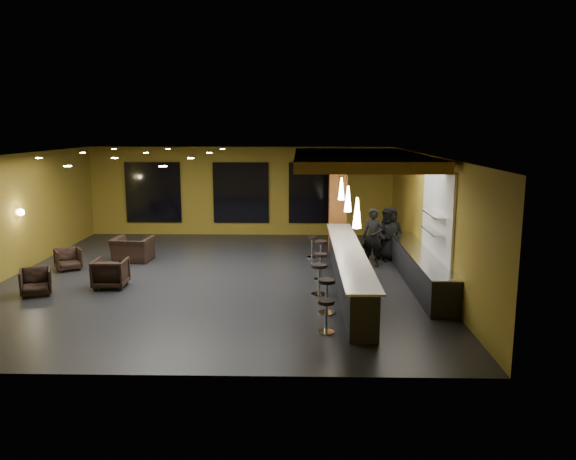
{
  "coord_description": "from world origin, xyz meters",
  "views": [
    {
      "loc": [
        2.36,
        -15.63,
        4.28
      ],
      "look_at": [
        2.0,
        0.5,
        1.3
      ],
      "focal_mm": 35.0,
      "sensor_mm": 36.0,
      "label": 1
    }
  ],
  "objects_px": {
    "prep_counter": "(419,268)",
    "column": "(338,201)",
    "pendant_0": "(357,213)",
    "staff_a": "(373,237)",
    "staff_c": "(390,234)",
    "armchair_b": "(111,273)",
    "armchair_c": "(68,259)",
    "armchair_d": "(133,249)",
    "pendant_1": "(348,199)",
    "bar_counter": "(348,270)",
    "bar_stool_1": "(327,292)",
    "bar_stool_4": "(321,250)",
    "pendant_2": "(341,189)",
    "bar_stool_0": "(326,312)",
    "bar_stool_3": "(321,263)",
    "bar_stool_5": "(312,244)",
    "armchair_a": "(36,282)",
    "bar_stool_2": "(319,275)",
    "staff_b": "(388,235)"
  },
  "relations": [
    {
      "from": "bar_stool_4",
      "to": "bar_stool_2",
      "type": "bearing_deg",
      "value": -92.96
    },
    {
      "from": "armchair_d",
      "to": "bar_stool_0",
      "type": "distance_m",
      "value": 8.64
    },
    {
      "from": "pendant_1",
      "to": "staff_c",
      "type": "bearing_deg",
      "value": 59.06
    },
    {
      "from": "bar_stool_0",
      "to": "bar_stool_5",
      "type": "bearing_deg",
      "value": 91.28
    },
    {
      "from": "bar_counter",
      "to": "bar_stool_3",
      "type": "distance_m",
      "value": 1.05
    },
    {
      "from": "pendant_0",
      "to": "staff_b",
      "type": "relative_size",
      "value": 0.41
    },
    {
      "from": "armchair_b",
      "to": "pendant_0",
      "type": "bearing_deg",
      "value": 161.5
    },
    {
      "from": "pendant_0",
      "to": "armchair_b",
      "type": "bearing_deg",
      "value": 163.47
    },
    {
      "from": "column",
      "to": "staff_b",
      "type": "relative_size",
      "value": 2.04
    },
    {
      "from": "prep_counter",
      "to": "armchair_a",
      "type": "xyz_separation_m",
      "value": [
        -10.1,
        -1.32,
        -0.08
      ]
    },
    {
      "from": "pendant_0",
      "to": "staff_a",
      "type": "distance_m",
      "value": 4.78
    },
    {
      "from": "prep_counter",
      "to": "pendant_2",
      "type": "xyz_separation_m",
      "value": [
        -2.0,
        2.5,
        1.92
      ]
    },
    {
      "from": "bar_stool_2",
      "to": "armchair_b",
      "type": "bearing_deg",
      "value": 174.11
    },
    {
      "from": "armchair_b",
      "to": "armchair_d",
      "type": "distance_m",
      "value": 3.0
    },
    {
      "from": "armchair_c",
      "to": "bar_stool_1",
      "type": "relative_size",
      "value": 0.89
    },
    {
      "from": "staff_a",
      "to": "bar_stool_5",
      "type": "relative_size",
      "value": 2.52
    },
    {
      "from": "bar_counter",
      "to": "armchair_d",
      "type": "distance_m",
      "value": 7.29
    },
    {
      "from": "armchair_c",
      "to": "armchair_d",
      "type": "xyz_separation_m",
      "value": [
        1.62,
        1.15,
        0.06
      ]
    },
    {
      "from": "pendant_0",
      "to": "staff_a",
      "type": "relative_size",
      "value": 0.39
    },
    {
      "from": "pendant_2",
      "to": "staff_a",
      "type": "distance_m",
      "value": 1.82
    },
    {
      "from": "column",
      "to": "armchair_a",
      "type": "height_order",
      "value": "column"
    },
    {
      "from": "column",
      "to": "pendant_0",
      "type": "bearing_deg",
      "value": -90.0
    },
    {
      "from": "column",
      "to": "staff_c",
      "type": "xyz_separation_m",
      "value": [
        1.6,
        -1.43,
        -0.87
      ]
    },
    {
      "from": "bar_stool_1",
      "to": "staff_a",
      "type": "bearing_deg",
      "value": 70.24
    },
    {
      "from": "staff_c",
      "to": "armchair_c",
      "type": "bearing_deg",
      "value": -176.49
    },
    {
      "from": "prep_counter",
      "to": "bar_counter",
      "type": "bearing_deg",
      "value": -165.96
    },
    {
      "from": "bar_stool_0",
      "to": "bar_counter",
      "type": "bearing_deg",
      "value": 77.62
    },
    {
      "from": "prep_counter",
      "to": "bar_stool_5",
      "type": "xyz_separation_m",
      "value": [
        -2.9,
        3.01,
        0.03
      ]
    },
    {
      "from": "column",
      "to": "pendant_1",
      "type": "distance_m",
      "value": 4.14
    },
    {
      "from": "bar_counter",
      "to": "armchair_c",
      "type": "relative_size",
      "value": 10.99
    },
    {
      "from": "staff_a",
      "to": "staff_c",
      "type": "xyz_separation_m",
      "value": [
        0.63,
        0.72,
        -0.02
      ]
    },
    {
      "from": "staff_c",
      "to": "armchair_b",
      "type": "distance_m",
      "value": 8.65
    },
    {
      "from": "bar_stool_0",
      "to": "bar_stool_2",
      "type": "distance_m",
      "value": 2.7
    },
    {
      "from": "staff_a",
      "to": "pendant_2",
      "type": "bearing_deg",
      "value": 172.0
    },
    {
      "from": "armchair_b",
      "to": "bar_stool_4",
      "type": "distance_m",
      "value": 6.18
    },
    {
      "from": "prep_counter",
      "to": "bar_stool_0",
      "type": "bearing_deg",
      "value": -125.27
    },
    {
      "from": "bar_stool_3",
      "to": "bar_stool_5",
      "type": "relative_size",
      "value": 1.06
    },
    {
      "from": "prep_counter",
      "to": "bar_stool_3",
      "type": "distance_m",
      "value": 2.73
    },
    {
      "from": "prep_counter",
      "to": "column",
      "type": "height_order",
      "value": "column"
    },
    {
      "from": "pendant_1",
      "to": "staff_a",
      "type": "distance_m",
      "value": 2.61
    },
    {
      "from": "armchair_d",
      "to": "bar_stool_0",
      "type": "xyz_separation_m",
      "value": [
        5.95,
        -6.26,
        0.07
      ]
    },
    {
      "from": "armchair_a",
      "to": "bar_stool_5",
      "type": "xyz_separation_m",
      "value": [
        7.21,
        4.33,
        0.11
      ]
    },
    {
      "from": "pendant_1",
      "to": "bar_stool_3",
      "type": "distance_m",
      "value": 2.01
    },
    {
      "from": "staff_c",
      "to": "bar_stool_1",
      "type": "height_order",
      "value": "staff_c"
    },
    {
      "from": "armchair_d",
      "to": "bar_stool_0",
      "type": "bearing_deg",
      "value": 139.08
    },
    {
      "from": "bar_stool_1",
      "to": "bar_stool_4",
      "type": "xyz_separation_m",
      "value": [
        0.02,
        4.3,
        0.02
      ]
    },
    {
      "from": "bar_stool_3",
      "to": "bar_stool_5",
      "type": "bearing_deg",
      "value": 93.86
    },
    {
      "from": "pendant_2",
      "to": "armchair_d",
      "type": "height_order",
      "value": "pendant_2"
    },
    {
      "from": "bar_counter",
      "to": "bar_stool_2",
      "type": "distance_m",
      "value": 1.05
    },
    {
      "from": "pendant_2",
      "to": "staff_a",
      "type": "bearing_deg",
      "value": -29.68
    }
  ]
}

